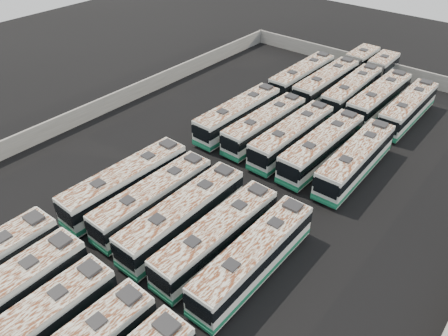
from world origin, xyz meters
TOP-DOWN VIEW (x-y plane):
  - ground at (0.00, 0.00)m, footprint 140.00×140.00m
  - perimeter_wall at (0.00, 0.00)m, footprint 45.20×73.20m
  - bus_front_center at (1.25, -23.01)m, footprint 2.78×13.06m
  - bus_midfront_far_left at (-6.27, -8.15)m, footprint 3.16×13.48m
  - bus_midfront_left at (-2.62, -8.04)m, footprint 2.79×12.86m
  - bus_midfront_center at (1.15, -8.07)m, footprint 2.95×13.44m
  - bus_midfront_right at (5.03, -8.12)m, footprint 2.99×13.01m
  - bus_midfront_far_right at (8.70, -8.07)m, footprint 2.85×13.07m
  - bus_midback_far_left at (-6.38, 9.32)m, footprint 3.05×13.34m
  - bus_midback_left at (-2.56, 9.42)m, footprint 3.02×12.93m
  - bus_midback_center at (1.26, 9.27)m, footprint 2.94×13.24m
  - bus_midback_right at (4.98, 9.32)m, footprint 3.05×13.37m
  - bus_midback_far_right at (8.85, 9.39)m, footprint 3.07×13.36m
  - bus_back_far_left at (-6.34, 24.03)m, footprint 2.82×13.19m
  - bus_back_left at (-2.56, 27.71)m, footprint 3.02×20.79m
  - bus_back_center at (1.09, 27.68)m, footprint 3.27×20.30m
  - bus_back_right at (4.93, 24.26)m, footprint 3.06×13.46m
  - bus_back_far_right at (8.78, 24.06)m, footprint 2.75×12.92m

SIDE VIEW (x-z plane):
  - ground at x=0.00m, z-range 0.00..0.00m
  - perimeter_wall at x=0.00m, z-range 0.00..2.20m
  - bus_midfront_left at x=-2.62m, z-range 0.04..3.66m
  - bus_midback_left at x=-2.56m, z-range 0.04..3.67m
  - bus_back_far_right at x=8.78m, z-range 0.04..3.68m
  - bus_midfront_right at x=5.03m, z-range 0.04..3.70m
  - bus_back_center at x=1.09m, z-range 0.04..3.71m
  - bus_midfront_far_right at x=8.70m, z-range 0.04..3.72m
  - bus_front_center at x=1.25m, z-range 0.04..3.72m
  - bus_back_far_left at x=-6.34m, z-range 0.04..3.76m
  - bus_midback_center at x=1.26m, z-range 0.04..3.77m
  - bus_midback_far_left at x=-6.38m, z-range 0.04..3.79m
  - bus_midback_far_right at x=8.85m, z-range 0.04..3.80m
  - bus_midback_right at x=4.98m, z-range 0.04..3.80m
  - bus_back_left at x=-2.56m, z-range 0.04..3.81m
  - bus_midfront_far_left at x=-6.27m, z-range 0.04..3.83m
  - bus_back_right at x=4.93m, z-range 0.04..3.83m
  - bus_midfront_center at x=1.15m, z-range 0.04..3.83m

